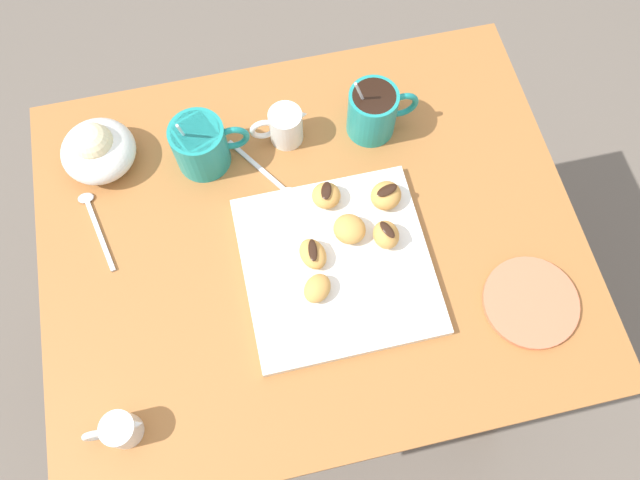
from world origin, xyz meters
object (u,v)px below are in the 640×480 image
object	(u,v)px
cream_pitcher_white	(285,125)
beignet_2	(350,229)
dining_table	(312,266)
saucer_coral_left	(531,302)
pastry_plate_square	(337,265)
ice_cream_bowl	(97,149)
beignet_0	(317,288)
beignet_1	(326,196)
coffee_mug_teal_left	(201,144)
chocolate_sauce_pitcher	(120,430)
beignet_4	(386,196)
beignet_3	(313,254)
beignet_5	(386,235)
coffee_mug_teal_right	(374,111)

from	to	relation	value
cream_pitcher_white	beignet_2	size ratio (longest dim) A/B	1.91
dining_table	saucer_coral_left	xyz separation A→B (m)	(0.32, -0.20, 0.16)
pastry_plate_square	ice_cream_bowl	distance (m)	0.46
beignet_0	beignet_1	bearing A→B (deg)	72.07
dining_table	beignet_1	distance (m)	0.20
beignet_2	pastry_plate_square	bearing A→B (deg)	-123.98
ice_cream_bowl	beignet_2	size ratio (longest dim) A/B	2.37
coffee_mug_teal_left	chocolate_sauce_pitcher	size ratio (longest dim) A/B	1.58
beignet_1	pastry_plate_square	bearing A→B (deg)	-94.23
coffee_mug_teal_left	beignet_4	xyz separation A→B (m)	(0.29, -0.16, -0.02)
beignet_3	beignet_1	bearing A→B (deg)	65.40
pastry_plate_square	coffee_mug_teal_left	size ratio (longest dim) A/B	2.11
pastry_plate_square	cream_pitcher_white	xyz separation A→B (m)	(-0.03, 0.27, 0.03)
ice_cream_bowl	beignet_3	distance (m)	0.42
cream_pitcher_white	pastry_plate_square	bearing A→B (deg)	-82.93
dining_table	beignet_5	world-z (taller)	beignet_5
ice_cream_bowl	beignet_5	bearing A→B (deg)	-30.52
pastry_plate_square	coffee_mug_teal_left	distance (m)	0.31
pastry_plate_square	beignet_2	world-z (taller)	beignet_2
beignet_1	beignet_3	distance (m)	0.11
chocolate_sauce_pitcher	beignet_1	size ratio (longest dim) A/B	1.88
dining_table	beignet_1	size ratio (longest dim) A/B	18.69
beignet_0	beignet_2	distance (m)	0.12
coffee_mug_teal_left	beignet_1	xyz separation A→B (m)	(0.19, -0.13, -0.02)
beignet_3	coffee_mug_teal_left	bearing A→B (deg)	122.08
coffee_mug_teal_right	cream_pitcher_white	world-z (taller)	coffee_mug_teal_right
dining_table	beignet_4	size ratio (longest dim) A/B	16.86
beignet_1	ice_cream_bowl	bearing A→B (deg)	155.14
beignet_3	saucer_coral_left	bearing A→B (deg)	-24.55
cream_pitcher_white	saucer_coral_left	xyz separation A→B (m)	(0.33, -0.40, -0.03)
beignet_4	beignet_5	distance (m)	0.07
coffee_mug_teal_left	beignet_2	bearing A→B (deg)	-43.57
coffee_mug_teal_right	beignet_5	bearing A→B (deg)	-99.27
coffee_mug_teal_right	beignet_5	xyz separation A→B (m)	(-0.04, -0.23, -0.02)
cream_pitcher_white	saucer_coral_left	bearing A→B (deg)	-50.59
saucer_coral_left	beignet_3	world-z (taller)	beignet_3
coffee_mug_teal_left	coffee_mug_teal_right	distance (m)	0.31
coffee_mug_teal_right	ice_cream_bowl	bearing A→B (deg)	175.74
coffee_mug_teal_left	ice_cream_bowl	xyz separation A→B (m)	(-0.18, 0.04, -0.01)
pastry_plate_square	beignet_5	bearing A→B (deg)	15.11
cream_pitcher_white	beignet_3	size ratio (longest dim) A/B	1.87
beignet_1	beignet_3	size ratio (longest dim) A/B	0.88
chocolate_sauce_pitcher	beignet_4	size ratio (longest dim) A/B	1.69
dining_table	chocolate_sauce_pitcher	xyz separation A→B (m)	(-0.34, -0.25, 0.18)
coffee_mug_teal_right	beignet_4	bearing A→B (deg)	-96.59
pastry_plate_square	beignet_4	bearing A→B (deg)	41.33
dining_table	beignet_3	xyz separation A→B (m)	(-0.01, -0.05, 0.18)
cream_pitcher_white	coffee_mug_teal_left	bearing A→B (deg)	-174.83
dining_table	chocolate_sauce_pitcher	world-z (taller)	chocolate_sauce_pitcher
cream_pitcher_white	beignet_3	xyz separation A→B (m)	(-0.00, -0.25, -0.01)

